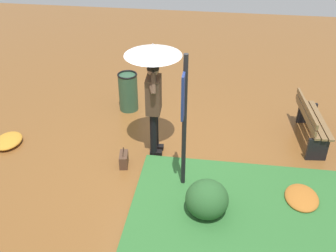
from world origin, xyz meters
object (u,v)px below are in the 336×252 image
person_with_umbrella (153,73)px  handbag (124,159)px  info_sign_post (184,109)px  park_bench (311,122)px  trash_bin (128,92)px

person_with_umbrella → handbag: (-0.56, 0.45, -1.42)m
info_sign_post → park_bench: size_ratio=1.64×
person_with_umbrella → handbag: 1.60m
person_with_umbrella → info_sign_post: (-0.92, -0.62, -0.11)m
park_bench → trash_bin: 3.72m
park_bench → info_sign_post: bearing=126.3°
person_with_umbrella → info_sign_post: bearing=-146.3°
person_with_umbrella → park_bench: size_ratio=1.46×
park_bench → trash_bin: size_ratio=1.68×
handbag → trash_bin: (1.95, 0.35, 0.29)m
handbag → park_bench: 3.56m
info_sign_post → handbag: (0.37, 1.07, -1.32)m
person_with_umbrella → trash_bin: size_ratio=2.45×
person_with_umbrella → park_bench: person_with_umbrella is taller
info_sign_post → handbag: bearing=71.1°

